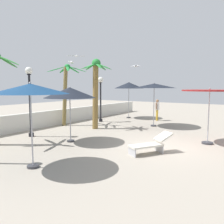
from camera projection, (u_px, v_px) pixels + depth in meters
The scene contains 16 objects.
ground_plane at pixel (168, 146), 10.73m from camera, with size 56.00×56.00×0.00m, color #9E9384.
boundary_wall at pixel (40, 120), 15.47m from camera, with size 25.20×0.30×1.07m, color silver.
patio_umbrella_0 at pixel (70, 93), 11.36m from camera, with size 2.52×2.52×2.73m.
patio_umbrella_1 at pixel (210, 94), 10.94m from camera, with size 2.53×2.53×2.67m.
patio_umbrella_2 at pixel (154, 86), 15.83m from camera, with size 2.92×2.92×2.99m.
patio_umbrella_3 at pixel (30, 89), 7.65m from camera, with size 2.56×2.56×2.89m.
patio_umbrella_4 at pixel (129, 85), 20.03m from camera, with size 2.53×2.53×3.12m.
palm_tree_1 at pixel (96, 85), 14.99m from camera, with size 2.00×2.00×4.49m.
palm_tree_2 at pixel (66, 86), 16.33m from camera, with size 2.49×2.74×4.30m.
lamp_post_0 at pixel (30, 92), 12.59m from camera, with size 0.39×0.39×3.77m.
lamp_post_1 at pixel (101, 91), 17.98m from camera, with size 0.43×0.43×3.45m.
lounge_chair_0 at pixel (151, 144), 9.57m from camera, with size 1.86×1.44×0.82m.
guest_0 at pixel (157, 108), 18.70m from camera, with size 0.56×0.27×1.70m.
seagull_0 at pixel (76, 56), 17.41m from camera, with size 1.31×0.75×0.14m.
seagull_1 at pixel (136, 66), 16.40m from camera, with size 1.14×0.38×0.16m.
seagull_2 at pixel (71, 62), 15.68m from camera, with size 0.83×0.72×0.15m.
Camera 1 is at (-10.18, -3.61, 2.74)m, focal length 37.52 mm.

